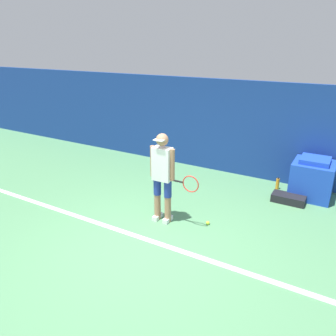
# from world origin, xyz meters

# --- Properties ---
(ground_plane) EXTENTS (24.00, 24.00, 0.00)m
(ground_plane) POSITION_xyz_m (0.00, 0.00, 0.00)
(ground_plane) COLOR #518C5B
(back_wall) EXTENTS (24.00, 0.10, 2.31)m
(back_wall) POSITION_xyz_m (0.00, 3.81, 1.16)
(back_wall) COLOR navy
(back_wall) RESTS_ON ground_plane
(court_baseline) EXTENTS (21.60, 0.10, 0.01)m
(court_baseline) POSITION_xyz_m (0.00, 0.13, 0.01)
(court_baseline) COLOR white
(court_baseline) RESTS_ON ground_plane
(tennis_player) EXTENTS (0.95, 0.28, 1.67)m
(tennis_player) POSITION_xyz_m (-0.16, 0.85, 0.93)
(tennis_player) COLOR #A37556
(tennis_player) RESTS_ON ground_plane
(tennis_ball) EXTENTS (0.07, 0.07, 0.07)m
(tennis_ball) POSITION_xyz_m (0.63, 1.11, 0.03)
(tennis_ball) COLOR #D1E533
(tennis_ball) RESTS_ON ground_plane
(covered_chair) EXTENTS (0.82, 0.80, 0.88)m
(covered_chair) POSITION_xyz_m (2.07, 3.31, 0.41)
(covered_chair) COLOR blue
(covered_chair) RESTS_ON ground_plane
(equipment_bag) EXTENTS (0.66, 0.33, 0.17)m
(equipment_bag) POSITION_xyz_m (1.72, 2.78, 0.08)
(equipment_bag) COLOR black
(equipment_bag) RESTS_ON ground_plane
(water_bottle) EXTENTS (0.08, 0.08, 0.28)m
(water_bottle) POSITION_xyz_m (1.37, 3.34, 0.13)
(water_bottle) COLOR orange
(water_bottle) RESTS_ON ground_plane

